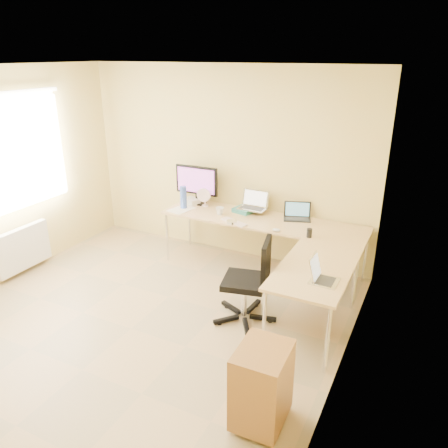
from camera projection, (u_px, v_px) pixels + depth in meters
The scene contains 24 objects.
floor at pixel (131, 329), 4.60m from camera, with size 4.50×4.50×0.00m, color tan.
ceiling at pixel (107, 68), 3.64m from camera, with size 4.50×4.50×0.00m, color white.
wall_back at pixel (226, 163), 5.99m from camera, with size 4.50×4.50×0.00m, color #CFC179.
wall_right at pixel (344, 257), 3.25m from camera, with size 4.50×4.50×0.00m, color #CFC179.
desk_main at pixel (261, 245), 5.70m from camera, with size 2.65×0.70×0.73m, color tan.
desk_return at pixel (313, 299), 4.47m from camera, with size 0.70×1.30×0.73m, color tan.
monitor at pixel (197, 185), 6.06m from camera, with size 0.63×0.20×0.54m, color black.
book_stack at pixel (246, 209), 5.86m from camera, with size 0.25×0.33×0.06m, color #2A6F66.
laptop_center at pixel (253, 200), 5.73m from camera, with size 0.37×0.28×0.24m, color #AAAAAA.
laptop_black at pixel (298, 211), 5.53m from camera, with size 0.34×0.25×0.21m, color black.
keyboard at pixel (234, 222), 5.46m from camera, with size 0.38×0.11×0.02m, color beige.
mouse at pixel (276, 230), 5.19m from camera, with size 0.10×0.06×0.04m, color silver.
mug at pixel (220, 211), 5.72m from camera, with size 0.11×0.11×0.10m, color silver.
cd_stack at pixel (232, 222), 5.44m from camera, with size 0.13×0.13×0.03m, color white.
water_bottle at pixel (183, 197), 5.91m from camera, with size 0.09×0.09×0.31m, color #3755B0.
papers at pixel (181, 209), 5.92m from camera, with size 0.24×0.34×0.01m, color white.
white_box at pixel (192, 201), 6.13m from camera, with size 0.22×0.16×0.08m, color silver.
desk_fan at pixel (205, 198), 6.00m from camera, with size 0.19×0.19×0.24m, color silver.
black_cup at pixel (309, 233), 5.01m from camera, with size 0.06×0.06×0.11m, color black.
laptop_return at pixel (325, 272), 4.02m from camera, with size 0.24×0.30×0.20m, color silver.
office_chair at pixel (245, 278), 4.59m from camera, with size 0.58×0.58×0.96m, color black.
cabinet at pixel (262, 385), 3.32m from camera, with size 0.38×0.46×0.64m, color #9B5E28.
radiator at pixel (23, 248), 5.65m from camera, with size 0.09×0.80×0.55m, color white.
window at pixel (4, 157), 5.22m from camera, with size 0.10×1.80×1.40m, color white.
Camera 1 is at (2.61, -3.02, 2.72)m, focal length 34.90 mm.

